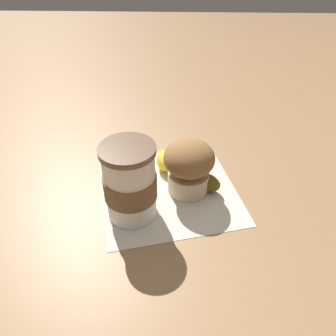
% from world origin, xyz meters
% --- Properties ---
extents(ground_plane, '(3.00, 3.00, 0.00)m').
position_xyz_m(ground_plane, '(0.00, 0.00, 0.00)').
color(ground_plane, '#936D47').
extents(paper_napkin, '(0.32, 0.32, 0.00)m').
position_xyz_m(paper_napkin, '(0.00, 0.00, 0.00)').
color(paper_napkin, beige).
rests_on(paper_napkin, ground_plane).
extents(coffee_cup, '(0.09, 0.09, 0.14)m').
position_xyz_m(coffee_cup, '(-0.07, 0.06, 0.07)').
color(coffee_cup, white).
rests_on(coffee_cup, paper_napkin).
extents(muffin, '(0.10, 0.10, 0.11)m').
position_xyz_m(muffin, '(-0.00, -0.04, 0.06)').
color(muffin, beige).
rests_on(muffin, paper_napkin).
extents(banana, '(0.13, 0.14, 0.04)m').
position_xyz_m(banana, '(0.03, -0.03, 0.02)').
color(banana, gold).
rests_on(banana, paper_napkin).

